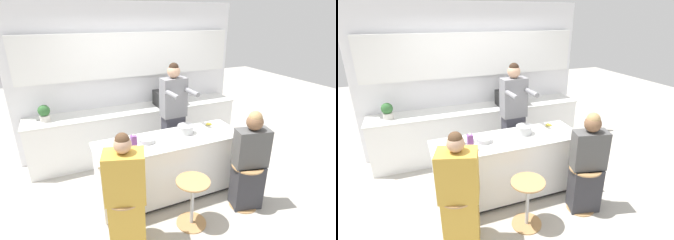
% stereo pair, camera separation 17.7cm
% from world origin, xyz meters
% --- Properties ---
extents(ground_plane, '(16.00, 16.00, 0.00)m').
position_xyz_m(ground_plane, '(0.00, 0.00, 0.00)').
color(ground_plane, '#B2ADA3').
extents(wall_back, '(4.13, 0.22, 2.70)m').
position_xyz_m(wall_back, '(0.00, 1.70, 1.54)').
color(wall_back, white).
rests_on(wall_back, ground_plane).
extents(back_counter, '(3.83, 0.60, 0.89)m').
position_xyz_m(back_counter, '(0.00, 1.42, 0.45)').
color(back_counter, white).
rests_on(back_counter, ground_plane).
extents(kitchen_island, '(2.06, 0.67, 0.90)m').
position_xyz_m(kitchen_island, '(0.00, 0.00, 0.46)').
color(kitchen_island, black).
rests_on(kitchen_island, ground_plane).
extents(bar_stool_leftmost, '(0.41, 0.41, 0.64)m').
position_xyz_m(bar_stool_leftmost, '(-0.82, -0.61, 0.38)').
color(bar_stool_leftmost, tan).
rests_on(bar_stool_leftmost, ground_plane).
extents(bar_stool_center, '(0.41, 0.41, 0.64)m').
position_xyz_m(bar_stool_center, '(0.00, -0.66, 0.38)').
color(bar_stool_center, tan).
rests_on(bar_stool_center, ground_plane).
extents(bar_stool_rightmost, '(0.41, 0.41, 0.64)m').
position_xyz_m(bar_stool_rightmost, '(0.82, -0.65, 0.38)').
color(bar_stool_rightmost, tan).
rests_on(bar_stool_rightmost, ground_plane).
extents(person_cooking, '(0.41, 0.57, 1.82)m').
position_xyz_m(person_cooking, '(0.33, 0.59, 0.91)').
color(person_cooking, '#383842').
rests_on(person_cooking, ground_plane).
extents(person_wrapped_blanket, '(0.49, 0.40, 1.41)m').
position_xyz_m(person_wrapped_blanket, '(-0.81, -0.65, 0.67)').
color(person_wrapped_blanket, gold).
rests_on(person_wrapped_blanket, ground_plane).
extents(person_seated_near, '(0.47, 0.35, 1.39)m').
position_xyz_m(person_seated_near, '(0.85, -0.65, 0.64)').
color(person_seated_near, '#333338').
rests_on(person_seated_near, ground_plane).
extents(cooking_pot, '(0.32, 0.23, 0.12)m').
position_xyz_m(cooking_pot, '(0.28, 0.07, 0.96)').
color(cooking_pot, '#B7BABC').
rests_on(cooking_pot, kitchen_island).
extents(fruit_bowl, '(0.22, 0.22, 0.06)m').
position_xyz_m(fruit_bowl, '(-0.33, 0.03, 0.93)').
color(fruit_bowl, '#B7BABC').
rests_on(fruit_bowl, kitchen_island).
extents(mixing_bowl_steel, '(0.23, 0.23, 0.06)m').
position_xyz_m(mixing_bowl_steel, '(-0.57, 0.10, 0.93)').
color(mixing_bowl_steel, '#B7BABC').
rests_on(mixing_bowl_steel, kitchen_island).
extents(coffee_cup_near, '(0.10, 0.07, 0.08)m').
position_xyz_m(coffee_cup_near, '(-0.75, -0.16, 0.94)').
color(coffee_cup_near, white).
rests_on(coffee_cup_near, kitchen_island).
extents(banana_bunch, '(0.13, 0.09, 0.04)m').
position_xyz_m(banana_bunch, '(0.74, 0.19, 0.92)').
color(banana_bunch, yellow).
rests_on(banana_bunch, kitchen_island).
extents(juice_carton, '(0.07, 0.07, 0.23)m').
position_xyz_m(juice_carton, '(-0.55, -0.14, 1.01)').
color(juice_carton, '#7A428E').
rests_on(juice_carton, kitchen_island).
extents(microwave, '(0.54, 0.36, 0.27)m').
position_xyz_m(microwave, '(0.61, 1.38, 1.03)').
color(microwave, black).
rests_on(microwave, back_counter).
extents(potted_plant, '(0.18, 0.18, 0.27)m').
position_xyz_m(potted_plant, '(-1.54, 1.42, 1.03)').
color(potted_plant, beige).
rests_on(potted_plant, back_counter).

